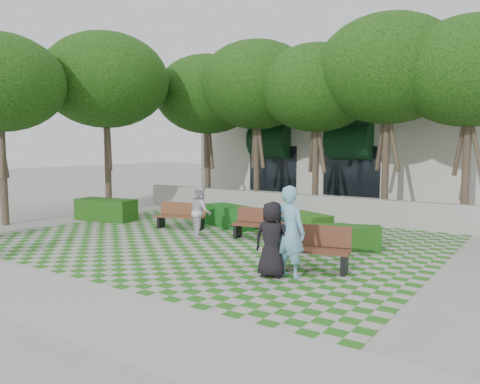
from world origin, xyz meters
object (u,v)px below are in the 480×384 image
Objects in this scene: hedge_midright at (299,225)px; person_white at (201,211)px; bench_west at (181,216)px; hedge_west at (106,210)px; person_blue at (290,232)px; bench_mid at (262,225)px; person_dark at (272,239)px; hedge_east at (346,237)px; hedge_midleft at (231,216)px; bench_east at (307,248)px.

hedge_midright is 1.36× the size of person_white.
bench_west is 3.42m from hedge_west.
person_blue reaches higher than bench_west.
person_dark is (2.23, -3.25, 0.36)m from bench_mid.
bench_west is at bearing -178.63° from hedge_east.
person_white is (-1.72, -0.75, 0.34)m from bench_mid.
bench_mid is 2.52m from hedge_east.
hedge_east is 1.12× the size of person_dark.
person_dark reaches higher than bench_mid.
hedge_midright is at bearing -5.43° from hedge_midleft.
bench_mid is 1.17m from hedge_midright.
hedge_west is at bearing -162.43° from hedge_midleft.
hedge_east is at bearing -8.80° from bench_mid.
hedge_midright is 2.99m from person_white.
bench_east is 0.96× the size of hedge_midleft.
person_dark is (-0.28, -3.38, 0.48)m from hedge_east.
hedge_east is at bearing -104.91° from person_dark.
hedge_midright is (0.73, 0.91, -0.06)m from bench_mid.
bench_west is 0.76× the size of hedge_west.
person_blue reaches higher than hedge_west.
bench_east reaches higher than hedge_west.
bench_west is (-3.15, -0.00, -0.02)m from bench_mid.
person_white is (4.85, -0.46, 0.39)m from hedge_west.
bench_east is at bearing -37.36° from hedge_midleft.
bench_mid reaches higher than hedge_west.
person_dark reaches higher than hedge_midleft.
hedge_west is (-4.60, -1.46, 0.03)m from hedge_midleft.
bench_mid is (-2.58, 2.31, -0.04)m from bench_east.
bench_mid reaches higher than hedge_east.
bench_west is 0.88× the size of person_blue.
person_white is (-4.23, -0.88, 0.47)m from hedge_east.
bench_mid is at bearing -115.92° from person_white.
person_blue is (0.05, -3.21, 0.65)m from hedge_east.
bench_east is 6.18m from bench_west.
bench_mid is at bearing 124.88° from bench_east.
person_blue reaches higher than person_dark.
hedge_midright is at bearing -56.39° from person_blue.
bench_mid is at bearing -41.28° from person_blue.
person_blue reaches higher than hedge_east.
hedge_midright is at bearing 39.44° from bench_mid.
hedge_east is 1.14× the size of person_white.
person_dark is at bearing -18.61° from hedge_west.
person_dark is at bearing -123.66° from bench_east.
hedge_midright is at bearing -3.30° from bench_west.
bench_west reaches higher than hedge_west.
bench_mid is at bearing -177.00° from hedge_east.
person_white reaches higher than bench_west.
hedge_west is at bearing -28.73° from person_dark.
hedge_east is at bearing 2.65° from hedge_west.
bench_west is 6.51m from person_blue.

